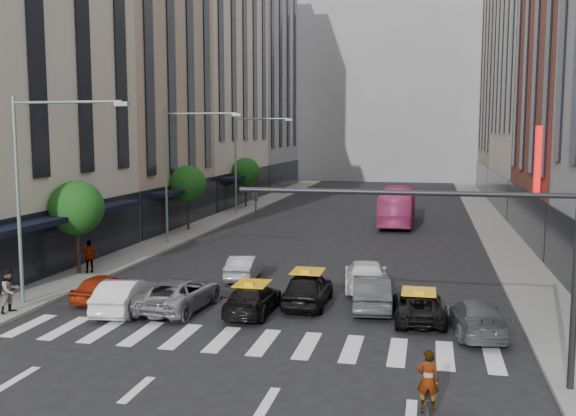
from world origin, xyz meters
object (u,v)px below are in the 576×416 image
Objects in this scene: pedestrian_far at (90,257)px; motorcycle at (427,403)px; streetlamp_near at (36,172)px; car_red at (104,287)px; streetlamp_far at (246,151)px; taxi_left at (253,299)px; bus at (398,206)px; car_white_front at (125,295)px; pedestrian_near at (10,291)px; taxi_center at (308,289)px; streetlamp_mid at (179,158)px.

motorcycle is at bearing 106.24° from pedestrian_far.
streetlamp_near reaches higher than car_red.
streetlamp_far is (0.00, 32.00, 0.00)m from streetlamp_near.
taxi_left is 28.72m from bus.
car_white_front is 2.34× the size of pedestrian_near.
taxi_center is at bearing -63.38° from motorcycle.
streetlamp_near is 5.20× the size of pedestrian_far.
streetlamp_near is 5.91m from car_red.
streetlamp_mid is 4.88× the size of pedestrian_near.
taxi_center is 11.59m from motorcycle.
taxi_left is 0.98× the size of taxi_center.
pedestrian_near is at bearing 13.77° from car_white_front.
streetlamp_mid reaches higher than pedestrian_near.
streetlamp_mid is 18.35m from taxi_left.
streetlamp_far is 32.49m from car_white_front.
streetlamp_far is 31.76m from taxi_center.
streetlamp_near is 12.69m from taxi_center.
pedestrian_near is at bearing -90.84° from streetlamp_far.
car_red is 0.34× the size of bus.
pedestrian_far reaches higher than motorcycle.
taxi_center reaches higher than motorcycle.
streetlamp_near is 8.01m from pedestrian_far.
taxi_center is 2.43× the size of pedestrian_near.
streetlamp_mid is 2.01× the size of taxi_center.
streetlamp_near and streetlamp_mid have the same top height.
motorcycle is at bearing 116.49° from taxi_center.
car_white_front is at bearing 19.13° from taxi_center.
bus is (11.79, 27.73, 0.90)m from car_red.
motorcycle is (2.58, -36.97, -1.09)m from bus.
streetlamp_mid reaches higher than motorcycle.
streetlamp_far is 32.74m from taxi_left.
pedestrian_near is at bearing 13.41° from taxi_left.
bus reaches higher than car_white_front.
streetlamp_mid is 5.44× the size of motorcycle.
streetlamp_far reaches higher than pedestrian_far.
streetlamp_near and streetlamp_far have the same top height.
streetlamp_near reaches higher than pedestrian_far.
taxi_center is at bearing -68.92° from streetlamp_far.
streetlamp_far is 4.88× the size of pedestrian_near.
taxi_left is at bearing -179.51° from car_red.
pedestrian_near is at bearing -108.59° from streetlamp_near.
taxi_left is 2.67m from taxi_center.
car_white_front is 0.96× the size of taxi_center.
taxi_left is 10.05m from pedestrian_near.
car_white_front is (3.83, 0.16, -5.19)m from streetlamp_near.
pedestrian_near is (-16.95, 6.14, 0.64)m from motorcycle.
taxi_left is at bearing -73.40° from streetlamp_far.
streetlamp_mid is 1.00× the size of streetlamp_far.
streetlamp_near is 2.46× the size of car_red.
taxi_left reaches higher than car_red.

